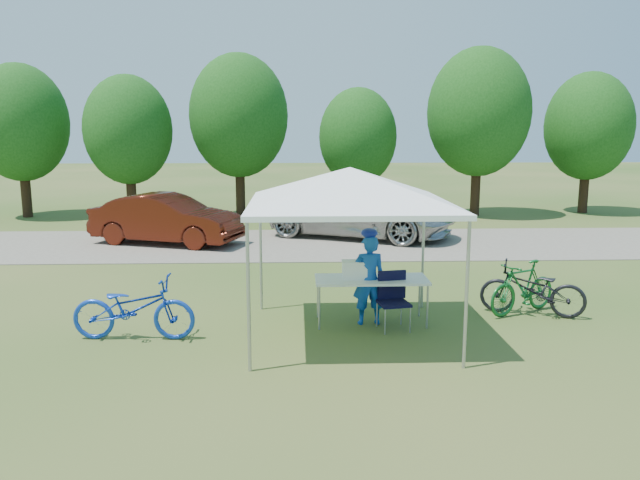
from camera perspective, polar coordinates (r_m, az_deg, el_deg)
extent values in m
plane|color=#2D5119|center=(10.33, 2.63, -8.62)|extent=(100.00, 100.00, 0.00)
cube|color=gray|center=(18.06, 0.53, -0.35)|extent=(24.00, 5.00, 0.02)
cylinder|color=#A5A5AA|center=(8.57, -6.56, -5.29)|extent=(0.05, 0.05, 2.10)
cylinder|color=#A5A5AA|center=(8.86, 13.25, -4.99)|extent=(0.05, 0.05, 2.10)
cylinder|color=#A5A5AA|center=(11.48, -5.43, -1.28)|extent=(0.05, 0.05, 2.10)
cylinder|color=#A5A5AA|center=(11.70, 9.40, -1.16)|extent=(0.05, 0.05, 2.10)
cube|color=white|center=(9.84, 2.73, 3.26)|extent=(3.15, 3.15, 0.08)
pyramid|color=white|center=(9.79, 2.76, 6.69)|extent=(4.53, 4.53, 0.55)
cylinder|color=#382314|center=(25.93, -25.29, 3.99)|extent=(0.36, 0.36, 1.89)
ellipsoid|color=#144711|center=(25.82, -25.73, 9.65)|extent=(3.46, 3.46, 4.32)
cylinder|color=#382314|center=(24.36, -16.85, 4.02)|extent=(0.36, 0.36, 1.75)
ellipsoid|color=#144711|center=(24.23, -17.14, 9.61)|extent=(3.20, 3.20, 4.00)
cylinder|color=#382314|center=(24.24, -7.29, 4.68)|extent=(0.36, 0.36, 2.03)
ellipsoid|color=#144711|center=(24.14, -7.44, 11.21)|extent=(3.71, 3.71, 4.64)
cylinder|color=#382314|center=(24.08, 3.43, 4.21)|extent=(0.36, 0.36, 1.61)
ellipsoid|color=#144711|center=(23.95, 3.49, 9.41)|extent=(2.94, 2.94, 3.68)
cylinder|color=#382314|center=(24.61, 14.02, 4.63)|extent=(0.36, 0.36, 2.10)
ellipsoid|color=#144711|center=(24.51, 14.32, 11.27)|extent=(3.84, 3.84, 4.80)
cylinder|color=#382314|center=(26.77, 22.97, 4.25)|extent=(0.36, 0.36, 1.82)
ellipsoid|color=#144711|center=(26.66, 23.34, 9.53)|extent=(3.33, 3.33, 4.16)
cube|color=white|center=(10.74, 4.72, -3.62)|extent=(1.92, 0.80, 0.04)
cylinder|color=#A5A5AA|center=(10.44, -0.07, -6.24)|extent=(0.04, 0.04, 0.75)
cylinder|color=#A5A5AA|center=(10.66, 9.79, -6.04)|extent=(0.04, 0.04, 0.75)
cylinder|color=#A5A5AA|center=(11.10, -0.20, -5.23)|extent=(0.04, 0.04, 0.75)
cylinder|color=#A5A5AA|center=(11.30, 9.08, -5.08)|extent=(0.04, 0.04, 0.75)
cube|color=black|center=(10.49, 6.74, -5.77)|extent=(0.57, 0.57, 0.04)
cube|color=black|center=(10.64, 6.58, -4.07)|extent=(0.49, 0.13, 0.49)
cylinder|color=#A5A5AA|center=(10.32, 5.70, -7.40)|extent=(0.02, 0.02, 0.43)
cylinder|color=#A5A5AA|center=(10.38, 8.09, -7.34)|extent=(0.02, 0.02, 0.43)
cylinder|color=#A5A5AA|center=(10.73, 5.39, -6.70)|extent=(0.02, 0.02, 0.43)
cylinder|color=#A5A5AA|center=(10.79, 7.69, -6.65)|extent=(0.02, 0.02, 0.43)
cube|color=white|center=(10.67, 3.18, -2.82)|extent=(0.41, 0.27, 0.27)
cube|color=white|center=(10.63, 3.19, -2.01)|extent=(0.43, 0.29, 0.04)
cylinder|color=gold|center=(10.76, 7.67, -3.39)|extent=(0.07, 0.07, 0.05)
imported|color=#1548AA|center=(10.67, 4.47, -3.66)|extent=(0.60, 0.42, 1.55)
imported|color=#153DB7|center=(10.38, -16.67, -5.99)|extent=(1.98, 0.77, 1.02)
imported|color=#166428|center=(11.90, 18.05, -4.14)|extent=(1.63, 1.18, 0.97)
imported|color=black|center=(11.82, 18.87, -4.29)|extent=(1.93, 1.26, 0.96)
imported|color=#ADADA8|center=(19.21, 3.85, 2.66)|extent=(6.22, 4.73, 1.57)
imported|color=#4B170C|center=(18.50, -13.85, 1.88)|extent=(4.61, 2.84, 1.43)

